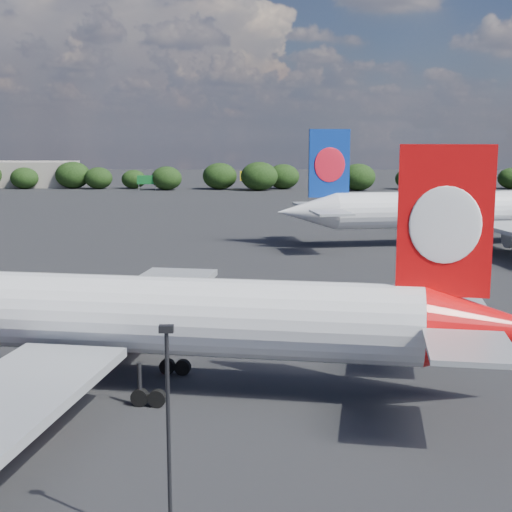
{
  "coord_description": "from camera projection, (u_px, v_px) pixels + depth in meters",
  "views": [
    {
      "loc": [
        16.45,
        -36.32,
        16.19
      ],
      "look_at": [
        16.0,
        12.0,
        8.0
      ],
      "focal_mm": 50.0,
      "sensor_mm": 36.0,
      "label": 1
    }
  ],
  "objects": [
    {
      "name": "highway_sign",
      "position": [
        147.0,
        180.0,
        211.83
      ],
      "size": [
        6.0,
        0.3,
        4.5
      ],
      "color": "#136326",
      "rests_on": "ground"
    },
    {
      "name": "apron_lamp_post",
      "position": [
        168.0,
        426.0,
        27.25
      ],
      "size": [
        0.55,
        0.3,
        9.2
      ],
      "color": "black",
      "rests_on": "ground"
    },
    {
      "name": "ground",
      "position": [
        143.0,
        255.0,
        97.82
      ],
      "size": [
        500.0,
        500.0,
        0.0
      ],
      "primitive_type": "plane",
      "color": "black",
      "rests_on": "ground"
    },
    {
      "name": "billboard_yellow",
      "position": [
        248.0,
        176.0,
        217.34
      ],
      "size": [
        5.0,
        0.3,
        5.5
      ],
      "color": "yellow",
      "rests_on": "ground"
    },
    {
      "name": "qantas_airliner",
      "position": [
        149.0,
        317.0,
        45.31
      ],
      "size": [
        48.09,
        45.88,
        15.7
      ],
      "color": "silver",
      "rests_on": "ground"
    },
    {
      "name": "horizon_treeline",
      "position": [
        233.0,
        177.0,
        215.63
      ],
      "size": [
        204.12,
        17.21,
        8.77
      ],
      "color": "black",
      "rests_on": "ground"
    },
    {
      "name": "terminal_building",
      "position": [
        9.0,
        174.0,
        227.89
      ],
      "size": [
        42.0,
        16.0,
        8.0
      ],
      "color": "gray",
      "rests_on": "ground"
    },
    {
      "name": "china_southern_airliner",
      "position": [
        457.0,
        210.0,
        105.82
      ],
      "size": [
        52.35,
        49.95,
        17.1
      ],
      "color": "silver",
      "rests_on": "ground"
    }
  ]
}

